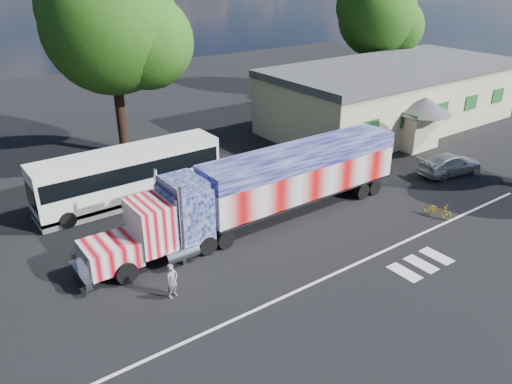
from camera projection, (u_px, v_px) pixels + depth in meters
ground at (291, 247)px, 24.96m from camera, size 100.00×100.00×0.00m
lane_markings at (371, 270)px, 23.09m from camera, size 30.00×2.67×0.01m
semi_truck at (268, 186)px, 26.63m from camera, size 18.94×2.99×4.04m
coach_bus at (129, 175)px, 29.10m from camera, size 10.92×2.54×3.18m
hall_building at (392, 95)px, 42.41m from camera, size 22.40×12.80×5.20m
parked_car at (450, 164)px, 33.27m from camera, size 4.96×2.68×1.36m
woman at (172, 281)px, 20.93m from camera, size 0.68×0.55×1.60m
bicycle at (438, 210)px, 27.73m from camera, size 0.94×1.66×0.83m
tree_far_ne at (379, 18)px, 49.09m from camera, size 8.10×7.72×11.84m
tree_n_mid at (113, 27)px, 33.28m from camera, size 9.61×9.15×13.65m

